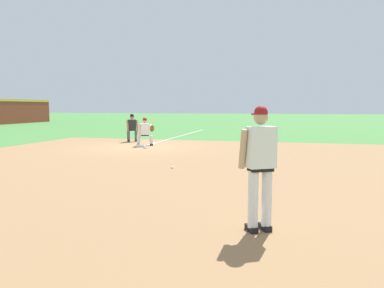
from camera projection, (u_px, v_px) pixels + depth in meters
name	position (u px, v px, depth m)	size (l,w,h in m)	color
ground_plane	(141.00, 147.00, 17.16)	(160.00, 160.00, 0.00)	#47843D
infield_dirt_patch	(170.00, 167.00, 11.35)	(18.00, 18.00, 0.01)	#9E754C
foul_line_stripe	(180.00, 136.00, 23.31)	(12.77, 0.10, 0.00)	white
first_base_bag	(141.00, 146.00, 17.15)	(0.38, 0.38, 0.09)	white
baseball	(172.00, 167.00, 11.14)	(0.07, 0.07, 0.07)	white
pitcher	(260.00, 161.00, 5.48)	(0.84, 0.58, 1.86)	black
first_baseman	(145.00, 130.00, 17.48)	(0.82, 1.02, 1.34)	black
umpire	(132.00, 127.00, 19.66)	(0.62, 0.68, 1.46)	black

